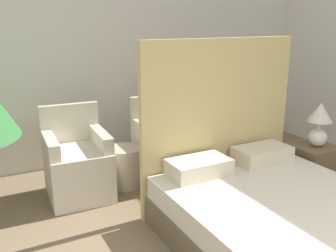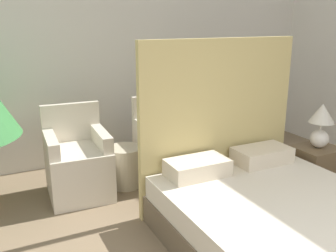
% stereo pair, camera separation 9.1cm
% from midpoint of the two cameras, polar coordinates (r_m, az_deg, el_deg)
% --- Properties ---
extents(wall_back, '(10.00, 0.06, 2.90)m').
position_cam_midpoint_polar(wall_back, '(4.56, -5.92, 13.10)').
color(wall_back, silver).
rests_on(wall_back, ground_plane).
extents(bed, '(1.53, 2.20, 1.52)m').
position_cam_midpoint_polar(bed, '(2.89, 19.25, -14.11)').
color(bed, brown).
rests_on(bed, ground_plane).
extents(armchair_near_window_left, '(0.61, 0.67, 0.86)m').
position_cam_midpoint_polar(armchair_near_window_left, '(3.75, -12.85, -5.98)').
color(armchair_near_window_left, beige).
rests_on(armchair_near_window_left, ground_plane).
extents(armchair_near_window_right, '(0.60, 0.66, 0.86)m').
position_cam_midpoint_polar(armchair_near_window_right, '(4.05, 0.45, -3.89)').
color(armchair_near_window_right, beige).
rests_on(armchair_near_window_right, ground_plane).
extents(nightstand, '(0.42, 0.37, 0.47)m').
position_cam_midpoint_polar(nightstand, '(4.03, 22.11, -6.18)').
color(nightstand, brown).
rests_on(nightstand, ground_plane).
extents(table_lamp, '(0.24, 0.24, 0.43)m').
position_cam_midpoint_polar(table_lamp, '(3.89, 22.93, 0.57)').
color(table_lamp, white).
rests_on(table_lamp, nightstand).
extents(side_table, '(0.37, 0.37, 0.41)m').
position_cam_midpoint_polar(side_table, '(3.91, -5.91, -6.13)').
color(side_table, '#B7AD93').
rests_on(side_table, ground_plane).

